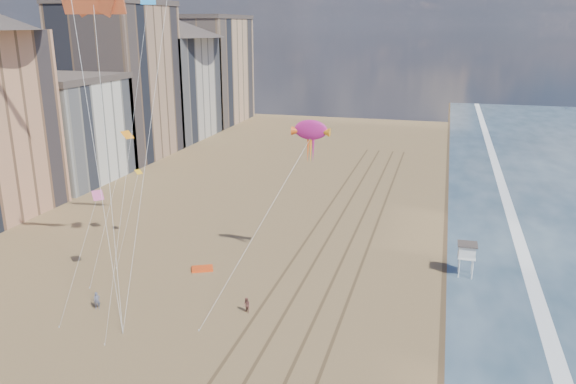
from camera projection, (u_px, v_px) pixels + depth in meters
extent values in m
plane|color=#42301E|center=(484.00, 251.00, 63.41)|extent=(260.00, 260.00, 0.00)
plane|color=white|center=(524.00, 255.00, 62.32)|extent=(260.00, 260.00, 0.00)
cube|color=brown|center=(288.00, 267.00, 59.41)|extent=(0.28, 120.00, 0.01)
cube|color=brown|center=(310.00, 269.00, 58.79)|extent=(0.28, 120.00, 0.01)
cube|color=brown|center=(337.00, 272.00, 58.07)|extent=(0.28, 120.00, 0.01)
cube|color=brown|center=(358.00, 275.00, 57.50)|extent=(0.28, 120.00, 0.01)
cube|color=silver|center=(68.00, 132.00, 90.61)|extent=(14.00, 18.00, 16.00)
cube|color=#473D38|center=(62.00, 78.00, 88.18)|extent=(14.28, 18.36, 1.00)
cube|color=tan|center=(120.00, 83.00, 105.75)|extent=(16.00, 20.00, 28.00)
cube|color=#473D38|center=(113.00, 2.00, 101.60)|extent=(16.32, 20.40, 1.00)
cube|color=#BCB2A3|center=(172.00, 88.00, 124.93)|extent=(15.00, 22.00, 22.00)
cone|color=#473D38|center=(168.00, 27.00, 121.16)|extent=(34.22, 34.22, 4.40)
cube|color=tan|center=(209.00, 72.00, 144.79)|extent=(16.00, 24.00, 26.00)
cube|color=#473D38|center=(207.00, 17.00, 140.92)|extent=(16.32, 24.48, 1.00)
cylinder|color=white|center=(459.00, 269.00, 56.58)|extent=(0.13, 0.13, 1.94)
cylinder|color=white|center=(472.00, 270.00, 56.25)|extent=(0.13, 0.13, 1.94)
cylinder|color=white|center=(459.00, 264.00, 57.77)|extent=(0.13, 0.13, 1.94)
cylinder|color=white|center=(472.00, 265.00, 57.44)|extent=(0.13, 0.13, 1.94)
cube|color=white|center=(466.00, 257.00, 56.69)|extent=(1.72, 1.72, 0.13)
cube|color=white|center=(467.00, 251.00, 56.50)|extent=(1.62, 1.62, 1.18)
cube|color=#473D38|center=(468.00, 244.00, 56.30)|extent=(1.94, 1.94, 0.11)
cube|color=#EC4513|center=(202.00, 269.00, 58.62)|extent=(2.58, 2.21, 0.25)
ellipsoid|color=#AE1A73|center=(311.00, 130.00, 53.66)|extent=(3.82, 0.72, 2.27)
cone|color=#DB5314|center=(297.00, 131.00, 54.07)|extent=(1.02, 0.85, 0.85)
cone|color=orange|center=(325.00, 132.00, 53.36)|extent=(1.02, 0.85, 0.85)
cylinder|color=silver|center=(259.00, 228.00, 50.41)|extent=(0.03, 0.03, 20.60)
imported|color=slate|center=(97.00, 301.00, 50.39)|extent=(0.70, 0.63, 1.60)
imported|color=brown|center=(247.00, 305.00, 49.69)|extent=(0.90, 0.85, 1.46)
cube|color=#DF5C31|center=(93.00, 3.00, 46.99)|extent=(5.43, 1.79, 1.85)
plane|color=#CC4F88|center=(98.00, 195.00, 52.70)|extent=(1.63, 1.62, 0.72)
plane|color=orange|center=(127.00, 135.00, 59.07)|extent=(1.60, 1.69, 0.69)
plane|color=#F1AC19|center=(139.00, 172.00, 62.39)|extent=(1.17, 1.19, 0.37)
plane|color=#2687CB|center=(148.00, 1.00, 46.54)|extent=(2.10, 2.04, 0.67)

